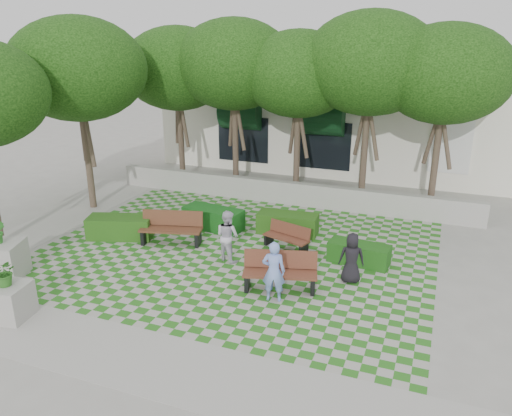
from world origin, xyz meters
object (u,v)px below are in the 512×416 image
at_px(hedge_midright, 288,224).
at_px(planter_back, 3,258).
at_px(bench_east, 280,272).
at_px(planter_front, 9,294).
at_px(bench_west, 171,228).
at_px(person_white, 228,236).
at_px(person_blue, 274,271).
at_px(hedge_midleft, 213,218).
at_px(hedge_east, 359,253).
at_px(bench_mid, 287,237).
at_px(person_dark, 352,258).
at_px(hedge_west, 120,227).

distance_m(hedge_midright, planter_back, 8.82).
height_order(bench_east, planter_front, planter_front).
bearing_deg(planter_back, bench_west, 49.96).
xyz_separation_m(bench_west, planter_back, (-3.19, -3.80, 0.07)).
bearing_deg(person_white, hedge_midright, -91.03).
height_order(hedge_midright, planter_back, planter_back).
bearing_deg(person_blue, bench_east, -99.66).
relative_size(hedge_midleft, planter_front, 1.36).
bearing_deg(hedge_midleft, person_blue, -47.75).
xyz_separation_m(bench_west, hedge_east, (6.01, 0.67, -0.20)).
relative_size(hedge_midleft, person_blue, 1.29).
relative_size(planter_front, person_white, 0.98).
distance_m(bench_mid, person_white, 2.07).
bearing_deg(hedge_east, person_blue, -119.26).
xyz_separation_m(bench_east, person_dark, (1.70, 1.09, 0.22)).
height_order(hedge_east, hedge_west, hedge_west).
bearing_deg(person_white, hedge_midleft, -34.59).
bearing_deg(planter_back, bench_east, 15.80).
distance_m(planter_front, planter_back, 2.44).
distance_m(hedge_midright, person_blue, 4.62).
bearing_deg(hedge_west, bench_west, 6.85).
height_order(bench_west, hedge_west, bench_west).
height_order(person_blue, person_dark, person_blue).
relative_size(planter_front, person_dark, 1.09).
distance_m(planter_front, person_white, 6.05).
bearing_deg(person_dark, person_white, -14.38).
xyz_separation_m(bench_mid, planter_back, (-6.87, -4.73, 0.19)).
height_order(hedge_east, person_blue, person_blue).
height_order(bench_mid, person_dark, person_dark).
relative_size(bench_mid, hedge_west, 0.76).
distance_m(bench_mid, person_dark, 2.80).
xyz_separation_m(bench_east, hedge_west, (-6.15, 1.46, -0.13)).
bearing_deg(planter_front, hedge_midright, 58.43).
bearing_deg(bench_east, bench_mid, 87.89).
relative_size(bench_east, bench_mid, 1.29).
bearing_deg(planter_front, hedge_west, 95.65).
height_order(bench_west, person_white, person_white).
distance_m(hedge_east, planter_front, 9.53).
relative_size(bench_east, person_blue, 1.27).
bearing_deg(hedge_east, hedge_west, -173.49).
bearing_deg(hedge_midright, person_dark, -45.48).
xyz_separation_m(planter_front, person_blue, (5.67, 3.07, 0.19)).
bearing_deg(planter_front, person_dark, 33.20).
bearing_deg(hedge_midright, bench_west, -146.82).
bearing_deg(hedge_midright, bench_east, -75.43).
bearing_deg(person_white, bench_mid, -114.12).
xyz_separation_m(bench_east, planter_back, (-7.49, -2.12, 0.08)).
relative_size(bench_west, hedge_west, 1.00).
relative_size(bench_east, hedge_east, 1.16).
xyz_separation_m(planter_front, person_dark, (7.34, 4.80, 0.08)).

